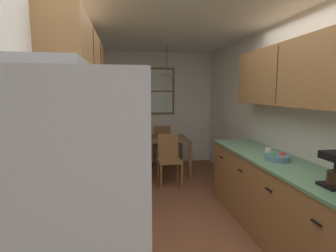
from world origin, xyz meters
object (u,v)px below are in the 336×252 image
microwave_over_range (55,87)px  dining_chair_far (162,143)px  dining_table (167,143)px  storage_canister (91,169)px  table_serving_bowl (167,136)px  dining_chair_near (169,157)px  trash_bin (127,169)px  fruit_bowl (278,157)px  mug_by_coffeemaker (269,151)px

microwave_over_range → dining_chair_far: bearing=73.1°
dining_table → storage_canister: size_ratio=5.51×
dining_table → table_serving_bowl: size_ratio=4.49×
dining_chair_near → dining_chair_far: size_ratio=1.00×
microwave_over_range → table_serving_bowl: microwave_over_range is taller
trash_bin → dining_chair_near: bearing=0.1°
dining_chair_far → table_serving_bowl: size_ratio=4.54×
trash_bin → storage_canister: (-0.30, -2.12, 0.66)m
dining_table → fruit_bowl: 2.67m
trash_bin → table_serving_bowl: size_ratio=3.24×
dining_chair_far → mug_by_coffeemaker: 3.09m
microwave_over_range → dining_chair_near: microwave_over_range is taller
dining_chair_near → mug_by_coffeemaker: mug_by_coffeemaker is taller
dining_chair_near → fruit_bowl: fruit_bowl is taller
dining_chair_far → mug_by_coffeemaker: size_ratio=7.69×
dining_chair_far → storage_canister: storage_canister is taller
dining_table → table_serving_bowl: (0.00, -0.01, 0.15)m
trash_bin → mug_by_coffeemaker: bearing=-43.4°
microwave_over_range → mug_by_coffeemaker: 2.50m
dining_chair_far → trash_bin: dining_chair_far is taller
dining_table → fruit_bowl: (0.85, -2.51, 0.32)m
dining_chair_near → dining_chair_far: (0.05, 1.31, 0.00)m
dining_chair_far → storage_canister: bearing=-108.0°
dining_chair_near → trash_bin: 0.78m
dining_chair_near → dining_chair_far: bearing=87.6°
dining_table → mug_by_coffeemaker: mug_by_coffeemaker is taller
trash_bin → mug_by_coffeemaker: 2.44m
storage_canister → mug_by_coffeemaker: storage_canister is taller
fruit_bowl → dining_table: bearing=108.8°
dining_chair_far → fruit_bowl: bearing=-74.7°
storage_canister → fruit_bowl: 1.99m
storage_canister → table_serving_bowl: (1.12, 2.77, -0.22)m
dining_chair_near → fruit_bowl: size_ratio=3.34×
trash_bin → fruit_bowl: 2.57m
trash_bin → mug_by_coffeemaker: size_ratio=5.48×
storage_canister → table_serving_bowl: bearing=67.9°
microwave_over_range → mug_by_coffeemaker: microwave_over_range is taller
dining_chair_near → storage_canister: storage_canister is taller
dining_chair_near → dining_table: bearing=84.2°
dining_table → fruit_bowl: size_ratio=3.31×
microwave_over_range → mug_by_coffeemaker: size_ratio=5.08×
dining_table → table_serving_bowl: bearing=-86.7°
dining_chair_far → trash_bin: 1.55m
mug_by_coffeemaker → dining_chair_far: bearing=107.1°
storage_canister → dining_table: bearing=67.9°
table_serving_bowl → dining_table: bearing=93.3°
table_serving_bowl → storage_canister: bearing=-112.1°
dining_chair_far → mug_by_coffeemaker: mug_by_coffeemaker is taller
storage_canister → trash_bin: bearing=81.9°
dining_table → mug_by_coffeemaker: 2.46m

